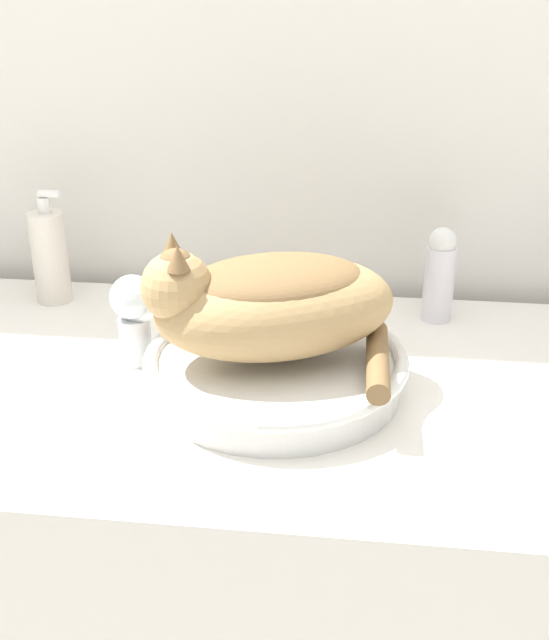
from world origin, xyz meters
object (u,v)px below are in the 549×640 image
object	(u,v)px
faucet	(141,310)
cat	(269,301)
deodorant_stick	(440,275)
soap_pump_bottle	(50,256)

from	to	relation	value
faucet	cat	bearing A→B (deg)	-1.86
faucet	deodorant_stick	size ratio (longest dim) A/B	1.10
cat	faucet	world-z (taller)	cat
faucet	soap_pump_bottle	size ratio (longest dim) A/B	0.88
cat	soap_pump_bottle	size ratio (longest dim) A/B	1.89
soap_pump_bottle	deodorant_stick	distance (m)	0.61
cat	deodorant_stick	xyz separation A→B (m)	(0.23, 0.25, -0.05)
faucet	soap_pump_bottle	xyz separation A→B (m)	(-0.21, 0.20, -0.00)
soap_pump_bottle	cat	bearing A→B (deg)	-33.14
soap_pump_bottle	deodorant_stick	xyz separation A→B (m)	(0.61, -0.00, -0.00)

